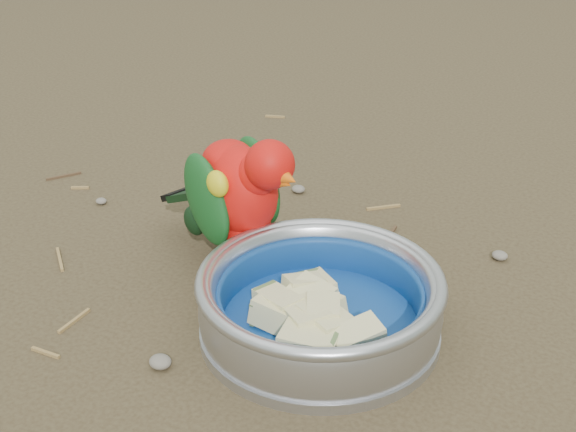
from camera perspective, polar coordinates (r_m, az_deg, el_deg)
The scene contains 6 objects.
ground at distance 0.76m, azimuth 2.63°, elevation -6.78°, with size 60.00×60.00×0.00m, color #453825.
food_bowl at distance 0.72m, azimuth 2.26°, elevation -7.86°, with size 0.21×0.21×0.02m, color #B2B2BA.
bowl_wall at distance 0.71m, azimuth 2.31°, elevation -5.89°, with size 0.21×0.21×0.04m, color #B2B2BA, non-canonical shape.
fruit_wedges at distance 0.71m, azimuth 2.29°, elevation -6.36°, with size 0.13×0.13×0.03m, color beige, non-canonical shape.
lory_parrot at distance 0.79m, azimuth -3.39°, elevation 0.95°, with size 0.09×0.18×0.15m, color red, non-canonical shape.
ground_debris at distance 0.84m, azimuth 3.96°, elevation -2.96°, with size 0.90×0.80×0.01m, color olive, non-canonical shape.
Camera 1 is at (0.25, -0.57, 0.43)m, focal length 50.00 mm.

